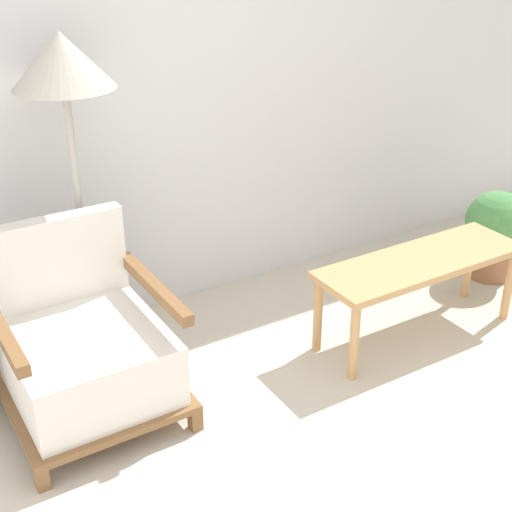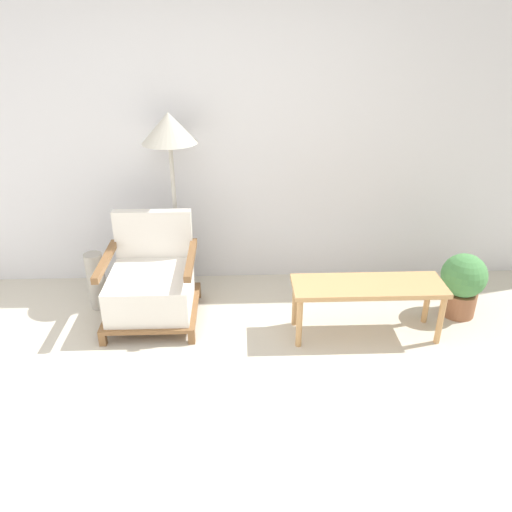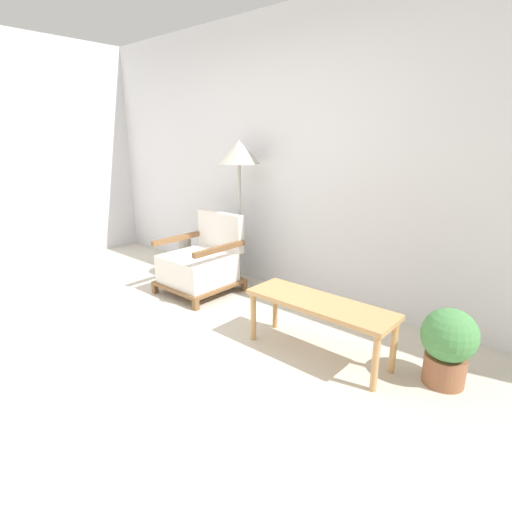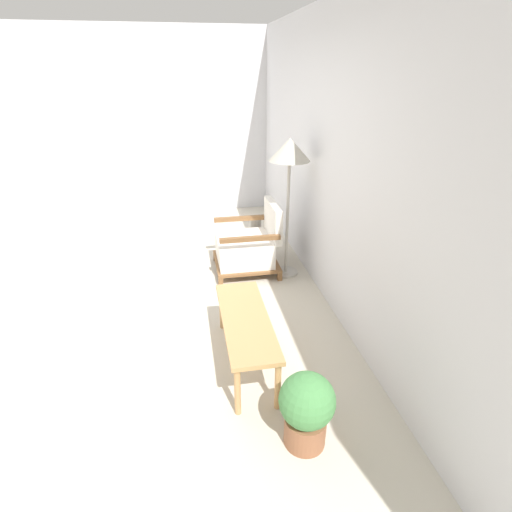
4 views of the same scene
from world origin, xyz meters
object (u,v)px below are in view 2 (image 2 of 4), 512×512
Objects in this scene: floor_lamp at (170,139)px; vase at (97,281)px; potted_plant at (463,282)px; coffee_table at (368,291)px; armchair at (152,284)px.

floor_lamp is 3.18× the size of vase.
floor_lamp is at bearing 168.78° from potted_plant.
floor_lamp reaches higher than potted_plant.
coffee_table is (1.43, -0.69, -0.95)m from floor_lamp.
floor_lamp is 2.93× the size of potted_plant.
floor_lamp is 1.85m from coffee_table.
armchair reaches higher than vase.
floor_lamp is 1.27m from vase.
floor_lamp is at bearing 19.93° from vase.
coffee_table is at bearing -163.34° from potted_plant.
armchair is at bearing -112.49° from floor_lamp.
vase is 0.92× the size of potted_plant.
floor_lamp reaches higher than coffee_table.
floor_lamp is at bearing 154.38° from coffee_table.
armchair is at bearing 170.05° from coffee_table.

